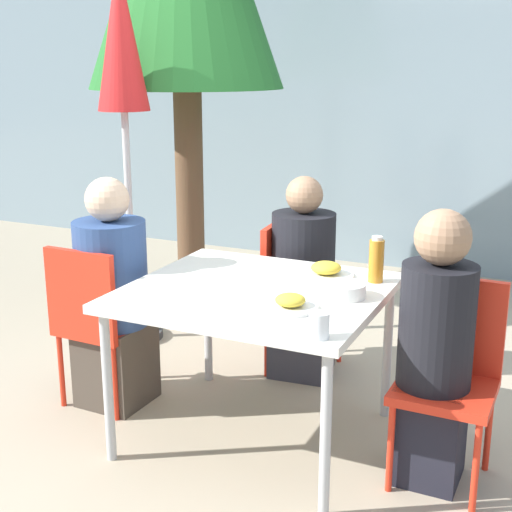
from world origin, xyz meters
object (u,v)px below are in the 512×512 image
chair_right (450,365)px  person_right (435,354)px  closed_umbrella (122,63)px  chair_left (95,315)px  person_left (113,301)px  person_far (303,284)px  bottle (376,260)px  drinking_cup (319,325)px  chair_far (292,286)px  salad_bowl (345,290)px

chair_right → person_right: size_ratio=0.73×
person_right → closed_umbrella: closed_umbrella is taller
chair_left → person_left: size_ratio=0.72×
person_left → chair_right: (1.68, 0.04, -0.06)m
chair_right → person_far: 1.17m
person_right → closed_umbrella: bearing=-21.1°
closed_umbrella → bottle: 1.98m
chair_left → drinking_cup: (1.33, -0.40, 0.29)m
chair_far → salad_bowl: bearing=31.1°
chair_left → bottle: bearing=17.5°
chair_left → chair_right: (1.73, 0.12, 0.00)m
chair_left → salad_bowl: (1.27, 0.10, 0.28)m
person_left → bottle: person_left is taller
chair_right → chair_left: bearing=4.9°
chair_left → person_left: (0.05, 0.08, 0.06)m
chair_far → closed_umbrella: 1.64m
chair_right → person_far: (-0.93, 0.70, 0.03)m
person_left → person_far: 1.05m
person_left → drinking_cup: (1.28, -0.48, 0.23)m
person_far → chair_left: bearing=-49.2°
drinking_cup → chair_left: bearing=163.4°
person_right → salad_bowl: person_right is taller
person_right → salad_bowl: bearing=-7.3°
chair_left → salad_bowl: bearing=6.3°
chair_left → chair_right: bearing=5.8°
chair_far → drinking_cup: bearing=21.0°
chair_right → bottle: 0.59m
chair_far → drinking_cup: (0.62, -1.26, 0.29)m
chair_right → bottle: bearing=-31.3°
drinking_cup → bottle: bearing=90.1°
chair_far → closed_umbrella: size_ratio=0.37×
salad_bowl → person_right: bearing=-8.2°
person_left → chair_right: bearing=3.2°
drinking_cup → salad_bowl: drinking_cup is taller
person_right → bottle: person_right is taller
person_left → chair_right: person_left is taller
chair_left → person_far: (0.80, 0.82, 0.03)m
closed_umbrella → salad_bowl: closed_umbrella is taller
chair_left → chair_right: 1.74m
chair_right → bottle: bottle is taller
person_left → bottle: bearing=14.8°
bottle → drinking_cup: (0.00, -0.77, -0.05)m
chair_right → drinking_cup: size_ratio=8.64×
chair_left → person_left: 0.11m
closed_umbrella → chair_left: bearing=-66.6°
person_right → salad_bowl: (-0.41, 0.06, 0.20)m
salad_bowl → drinking_cup: bearing=-83.3°
person_left → person_far: (0.75, 0.74, -0.03)m
person_right → chair_far: 1.27m
chair_left → chair_right: size_ratio=1.00×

